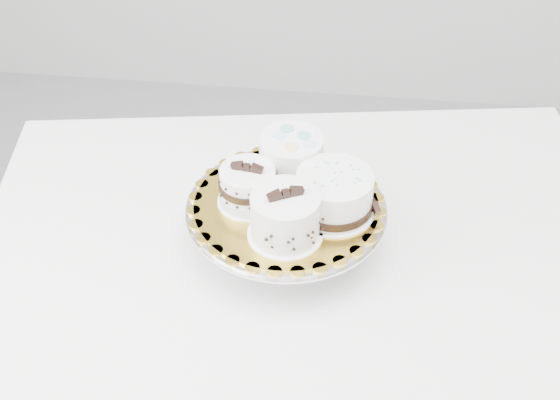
# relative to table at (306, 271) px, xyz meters

# --- Properties ---
(table) EXTENTS (1.24, 0.93, 0.75)m
(table) POSITION_rel_table_xyz_m (0.00, 0.00, 0.00)
(table) COLOR white
(table) RESTS_ON floor
(cake_stand) EXTENTS (0.33, 0.33, 0.09)m
(cake_stand) POSITION_rel_table_xyz_m (-0.03, -0.02, 0.15)
(cake_stand) COLOR gray
(cake_stand) RESTS_ON table
(cake_board) EXTENTS (0.35, 0.35, 0.00)m
(cake_board) POSITION_rel_table_xyz_m (-0.03, -0.02, 0.18)
(cake_board) COLOR gold
(cake_board) RESTS_ON cake_stand
(cake_swirl) EXTENTS (0.14, 0.14, 0.09)m
(cake_swirl) POSITION_rel_table_xyz_m (-0.03, -0.09, 0.22)
(cake_swirl) COLOR white
(cake_swirl) RESTS_ON cake_board
(cake_banded) EXTENTS (0.10, 0.10, 0.08)m
(cake_banded) POSITION_rel_table_xyz_m (-0.10, -0.03, 0.21)
(cake_banded) COLOR white
(cake_banded) RESTS_ON cake_board
(cake_dots) EXTENTS (0.13, 0.13, 0.08)m
(cake_dots) POSITION_rel_table_xyz_m (-0.03, 0.05, 0.22)
(cake_dots) COLOR white
(cake_dots) RESTS_ON cake_board
(cake_ribbon) EXTENTS (0.16, 0.16, 0.07)m
(cake_ribbon) POSITION_rel_table_xyz_m (0.04, -0.03, 0.21)
(cake_ribbon) COLOR white
(cake_ribbon) RESTS_ON cake_board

